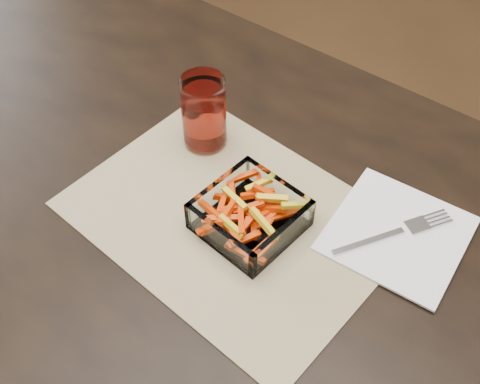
# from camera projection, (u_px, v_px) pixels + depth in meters

# --- Properties ---
(dining_table) EXTENTS (1.60, 0.90, 0.75)m
(dining_table) POSITION_uv_depth(u_px,v_px,m) (210.00, 258.00, 0.94)
(dining_table) COLOR black
(dining_table) RESTS_ON ground
(placemat) EXTENTS (0.47, 0.36, 0.00)m
(placemat) POSITION_uv_depth(u_px,v_px,m) (231.00, 217.00, 0.88)
(placemat) COLOR tan
(placemat) RESTS_ON dining_table
(glass_bowl) EXTENTS (0.14, 0.14, 0.05)m
(glass_bowl) POSITION_uv_depth(u_px,v_px,m) (250.00, 217.00, 0.85)
(glass_bowl) COLOR white
(glass_bowl) RESTS_ON placemat
(tumbler) EXTENTS (0.07, 0.07, 0.12)m
(tumbler) POSITION_uv_depth(u_px,v_px,m) (204.00, 115.00, 0.94)
(tumbler) COLOR white
(tumbler) RESTS_ON placemat
(napkin) EXTENTS (0.19, 0.19, 0.00)m
(napkin) POSITION_uv_depth(u_px,v_px,m) (397.00, 233.00, 0.86)
(napkin) COLOR white
(napkin) RESTS_ON placemat
(fork) EXTENTS (0.11, 0.17, 0.00)m
(fork) POSITION_uv_depth(u_px,v_px,m) (396.00, 232.00, 0.85)
(fork) COLOR silver
(fork) RESTS_ON napkin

